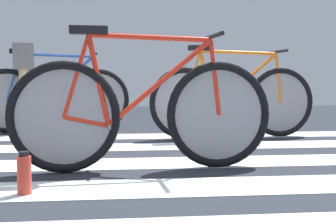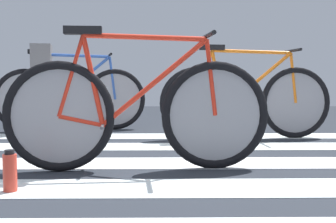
% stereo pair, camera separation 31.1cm
% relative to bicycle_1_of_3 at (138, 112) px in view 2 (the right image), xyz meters
% --- Properties ---
extents(ground, '(18.00, 14.00, 0.02)m').
position_rel_bicycle_1_of_3_xyz_m(ground, '(0.08, 0.02, -0.40)').
color(ground, '#242830').
extents(crosswalk_markings, '(5.35, 4.24, 0.00)m').
position_rel_bicycle_1_of_3_xyz_m(crosswalk_markings, '(0.05, -0.13, -0.38)').
color(crosswalk_markings, silver).
rests_on(crosswalk_markings, ground).
extents(bicycle_1_of_3, '(1.74, 0.52, 0.93)m').
position_rel_bicycle_1_of_3_xyz_m(bicycle_1_of_3, '(0.00, 0.00, 0.00)').
color(bicycle_1_of_3, black).
rests_on(bicycle_1_of_3, ground).
extents(bicycle_2_of_3, '(1.73, 0.52, 0.93)m').
position_rel_bicycle_1_of_3_xyz_m(bicycle_2_of_3, '(1.00, 1.56, 0.00)').
color(bicycle_2_of_3, black).
rests_on(bicycle_2_of_3, ground).
extents(bicycle_3_of_3, '(1.72, 0.55, 0.93)m').
position_rel_bicycle_1_of_3_xyz_m(bicycle_3_of_3, '(-0.90, 2.33, 0.00)').
color(bicycle_3_of_3, black).
rests_on(bicycle_3_of_3, ground).
extents(cyclist_3_of_3, '(0.37, 0.44, 0.99)m').
position_rel_bicycle_1_of_3_xyz_m(cyclist_3_of_3, '(-1.20, 2.28, 0.25)').
color(cyclist_3_of_3, tan).
rests_on(cyclist_3_of_3, ground).
extents(water_bottle, '(0.07, 0.07, 0.23)m').
position_rel_bicycle_1_of_3_xyz_m(water_bottle, '(-0.65, -0.58, -0.28)').
color(water_bottle, red).
rests_on(water_bottle, ground).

